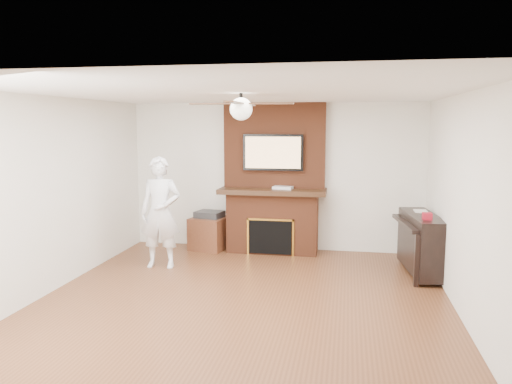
% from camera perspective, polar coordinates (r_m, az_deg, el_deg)
% --- Properties ---
extents(room_shell, '(5.36, 5.86, 2.86)m').
position_cam_1_polar(room_shell, '(5.87, -1.67, -1.03)').
color(room_shell, '#542D18').
rests_on(room_shell, ground).
extents(fireplace, '(1.78, 0.64, 2.50)m').
position_cam_1_polar(fireplace, '(8.39, 1.99, -0.12)').
color(fireplace, brown).
rests_on(fireplace, ground).
extents(tv, '(1.00, 0.08, 0.60)m').
position_cam_1_polar(tv, '(8.28, 1.97, 4.54)').
color(tv, black).
rests_on(tv, fireplace).
extents(ceiling_fan, '(1.21, 1.21, 0.31)m').
position_cam_1_polar(ceiling_fan, '(5.80, -1.72, 9.58)').
color(ceiling_fan, black).
rests_on(ceiling_fan, room_shell).
extents(person, '(0.65, 0.47, 1.67)m').
position_cam_1_polar(person, '(7.60, -10.87, -2.31)').
color(person, white).
rests_on(person, ground).
extents(side_table, '(0.68, 0.68, 0.66)m').
position_cam_1_polar(side_table, '(8.67, -5.33, -4.52)').
color(side_table, '#522917').
rests_on(side_table, ground).
extents(piano, '(0.65, 1.36, 0.96)m').
position_cam_1_polar(piano, '(7.57, 18.38, -5.48)').
color(piano, black).
rests_on(piano, ground).
extents(cable_box, '(0.34, 0.23, 0.05)m').
position_cam_1_polar(cable_box, '(8.26, 3.09, 0.50)').
color(cable_box, silver).
rests_on(cable_box, fireplace).
extents(candle_orange, '(0.06, 0.06, 0.13)m').
position_cam_1_polar(candle_orange, '(8.36, 0.43, -6.65)').
color(candle_orange, '#C56517').
rests_on(candle_orange, ground).
extents(candle_green, '(0.07, 0.07, 0.09)m').
position_cam_1_polar(candle_green, '(8.40, 1.10, -6.73)').
color(candle_green, '#42752E').
rests_on(candle_green, ground).
extents(candle_blue, '(0.06, 0.06, 0.08)m').
position_cam_1_polar(candle_blue, '(8.35, 2.52, -6.83)').
color(candle_blue, teal).
rests_on(candle_blue, ground).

